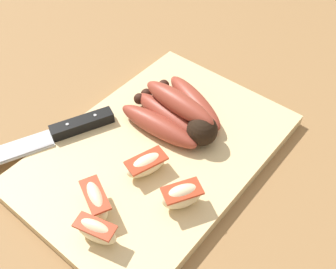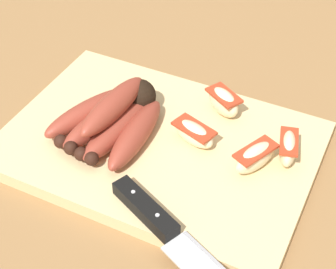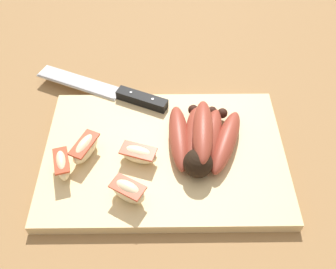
# 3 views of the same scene
# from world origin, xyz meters

# --- Properties ---
(ground_plane) EXTENTS (6.00, 6.00, 0.00)m
(ground_plane) POSITION_xyz_m (0.00, 0.00, 0.00)
(ground_plane) COLOR olive
(cutting_board) EXTENTS (0.41, 0.28, 0.02)m
(cutting_board) POSITION_xyz_m (0.01, -0.02, 0.01)
(cutting_board) COLOR #DBBC84
(cutting_board) RESTS_ON ground_plane
(banana_bunch) EXTENTS (0.14, 0.16, 0.06)m
(banana_bunch) POSITION_xyz_m (0.07, -0.01, 0.04)
(banana_bunch) COLOR black
(banana_bunch) RESTS_ON cutting_board
(chefs_knife) EXTENTS (0.27, 0.14, 0.02)m
(chefs_knife) POSITION_xyz_m (-0.08, 0.12, 0.03)
(chefs_knife) COLOR silver
(chefs_knife) RESTS_ON cutting_board
(apple_wedge_near) EXTENTS (0.06, 0.05, 0.04)m
(apple_wedge_near) POSITION_xyz_m (-0.05, -0.11, 0.04)
(apple_wedge_near) COLOR beige
(apple_wedge_near) RESTS_ON cutting_board
(apple_wedge_middle) EXTENTS (0.04, 0.06, 0.04)m
(apple_wedge_middle) POSITION_xyz_m (-0.16, -0.06, 0.04)
(apple_wedge_middle) COLOR beige
(apple_wedge_middle) RESTS_ON cutting_board
(apple_wedge_far) EXTENTS (0.07, 0.04, 0.03)m
(apple_wedge_far) POSITION_xyz_m (-0.04, -0.04, 0.04)
(apple_wedge_far) COLOR beige
(apple_wedge_far) RESTS_ON cutting_board
(apple_wedge_extra) EXTENTS (0.05, 0.07, 0.04)m
(apple_wedge_extra) POSITION_xyz_m (-0.12, -0.02, 0.04)
(apple_wedge_extra) COLOR beige
(apple_wedge_extra) RESTS_ON cutting_board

